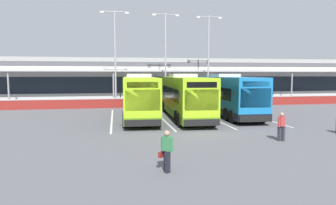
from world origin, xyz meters
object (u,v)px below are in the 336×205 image
at_px(coach_bus_leftmost, 139,97).
at_px(coach_bus_centre, 228,96).
at_px(lamp_post_centre, 166,53).
at_px(pedestrian_with_handbag, 167,150).
at_px(pedestrian_child, 281,126).
at_px(lamp_post_east, 208,54).
at_px(lamp_post_west, 115,52).
at_px(coach_bus_left_centre, 185,97).

xyz_separation_m(coach_bus_leftmost, coach_bus_centre, (8.16, 0.44, 0.00)).
relative_size(coach_bus_centre, lamp_post_centre, 1.11).
height_order(coach_bus_centre, pedestrian_with_handbag, coach_bus_centre).
bearing_deg(pedestrian_child, pedestrian_with_handbag, -150.05).
distance_m(pedestrian_child, lamp_post_east, 22.16).
bearing_deg(lamp_post_west, pedestrian_child, -65.73).
xyz_separation_m(coach_bus_left_centre, lamp_post_west, (-5.82, 10.43, 4.50)).
height_order(coach_bus_leftmost, pedestrian_child, coach_bus_leftmost).
bearing_deg(lamp_post_centre, coach_bus_left_centre, -90.87).
xyz_separation_m(coach_bus_centre, pedestrian_child, (-1.00, -10.77, -0.91)).
bearing_deg(lamp_post_west, lamp_post_east, 5.51).
xyz_separation_m(pedestrian_with_handbag, lamp_post_east, (9.72, 25.54, 5.43)).
height_order(lamp_post_centre, lamp_post_east, same).
bearing_deg(pedestrian_with_handbag, coach_bus_left_centre, 74.17).
relative_size(pedestrian_with_handbag, lamp_post_east, 0.15).
xyz_separation_m(coach_bus_leftmost, lamp_post_west, (-1.96, 9.90, 4.50)).
bearing_deg(pedestrian_with_handbag, lamp_post_east, 69.17).
relative_size(coach_bus_leftmost, lamp_post_east, 1.11).
height_order(coach_bus_left_centre, coach_bus_centre, same).
xyz_separation_m(coach_bus_leftmost, lamp_post_centre, (4.03, 10.37, 4.50)).
bearing_deg(lamp_post_east, coach_bus_left_centre, -116.47).
xyz_separation_m(pedestrian_child, lamp_post_centre, (-3.14, 20.70, 5.42)).
distance_m(coach_bus_centre, lamp_post_west, 14.57).
distance_m(coach_bus_leftmost, lamp_post_east, 15.30).
xyz_separation_m(pedestrian_with_handbag, pedestrian_child, (7.27, 4.19, 0.02)).
xyz_separation_m(lamp_post_west, lamp_post_east, (11.57, 1.12, 0.00)).
xyz_separation_m(coach_bus_leftmost, lamp_post_east, (9.61, 11.02, 4.50)).
height_order(coach_bus_left_centre, lamp_post_east, lamp_post_east).
distance_m(pedestrian_child, lamp_post_west, 22.84).
height_order(coach_bus_left_centre, lamp_post_centre, lamp_post_centre).
relative_size(pedestrian_with_handbag, pedestrian_child, 1.00).
bearing_deg(lamp_post_east, pedestrian_child, -96.53).
bearing_deg(coach_bus_centre, coach_bus_leftmost, -176.92).
distance_m(coach_bus_centre, lamp_post_centre, 11.67).
height_order(coach_bus_centre, lamp_post_centre, lamp_post_centre).
bearing_deg(pedestrian_with_handbag, pedestrian_child, 29.95).
bearing_deg(pedestrian_child, lamp_post_east, 83.47).
distance_m(pedestrian_with_handbag, lamp_post_east, 27.86).
bearing_deg(coach_bus_centre, coach_bus_left_centre, -167.32).
height_order(coach_bus_leftmost, lamp_post_centre, lamp_post_centre).
xyz_separation_m(pedestrian_child, lamp_post_east, (2.44, 21.35, 5.42)).
distance_m(coach_bus_centre, pedestrian_with_handbag, 17.12).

